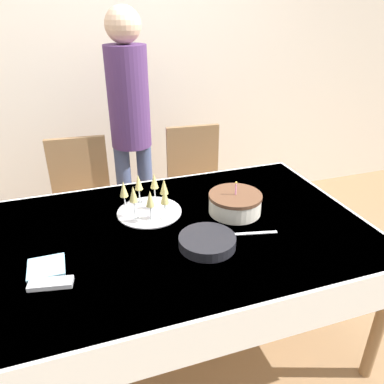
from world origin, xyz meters
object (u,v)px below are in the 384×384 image
Objects in this scene: dining_chair_far_left at (83,202)px; person_standing at (130,115)px; dining_chair_far_right at (196,185)px; plate_stack_main at (207,242)px; birthday_cake at (235,203)px; champagne_tray at (148,198)px.

person_standing is (0.39, 0.13, 0.55)m from dining_chair_far_left.
dining_chair_far_left is 0.84m from dining_chair_far_right.
person_standing is (-0.45, 0.13, 0.55)m from dining_chair_far_right.
plate_stack_main is at bearing -84.69° from person_standing.
dining_chair_far_right is 3.40× the size of birthday_cake.
dining_chair_far_right is (0.84, 0.00, 0.00)m from dining_chair_far_left.
birthday_cake is at bearing -95.55° from dining_chair_far_right.
birthday_cake is 0.46m from champagne_tray.
champagne_tray is at bearing 161.83° from birthday_cake.
plate_stack_main is 0.15× the size of person_standing.
plate_stack_main is at bearing -64.50° from champagne_tray.
dining_chair_far_right is 0.54× the size of person_standing.
plate_stack_main is at bearing -65.16° from dining_chair_far_left.
dining_chair_far_left is 0.54× the size of person_standing.
person_standing reaches higher than dining_chair_far_left.
plate_stack_main is (-0.33, -1.10, 0.27)m from dining_chair_far_right.
champagne_tray is 0.19× the size of person_standing.
dining_chair_far_left reaches higher than plate_stack_main.
dining_chair_far_right is at bearing 0.00° from dining_chair_far_left.
dining_chair_far_left is 3.63× the size of plate_stack_main.
champagne_tray is (-0.52, -0.71, 0.33)m from dining_chair_far_right.
person_standing is at bearing 95.31° from plate_stack_main.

